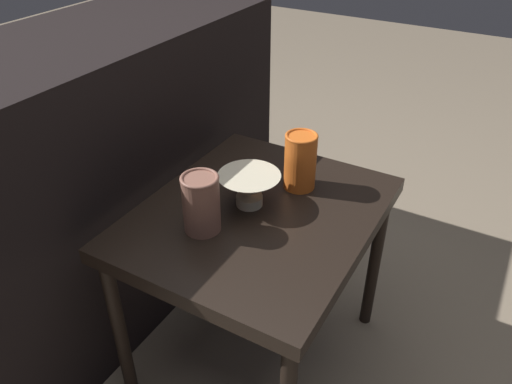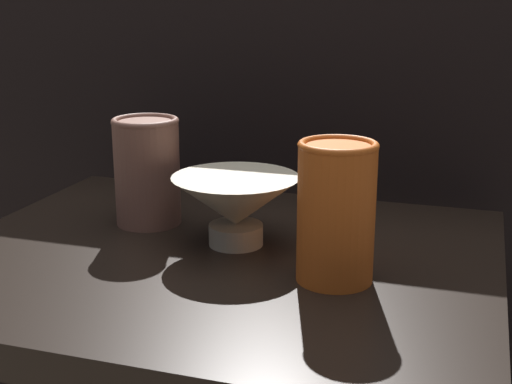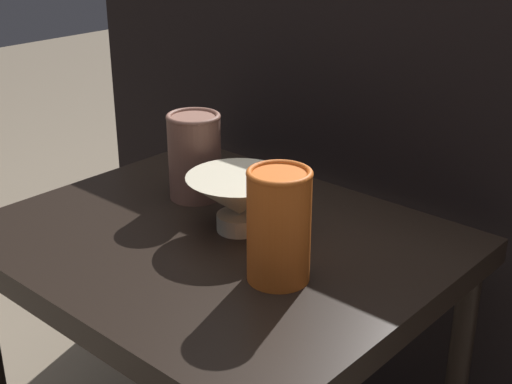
{
  "view_description": "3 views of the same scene",
  "coord_description": "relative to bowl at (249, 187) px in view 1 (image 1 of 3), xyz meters",
  "views": [
    {
      "loc": [
        -0.89,
        -0.5,
        1.28
      ],
      "look_at": [
        -0.0,
        0.01,
        0.6
      ],
      "focal_mm": 35.0,
      "sensor_mm": 36.0,
      "label": 1
    },
    {
      "loc": [
        0.29,
        -0.76,
        0.86
      ],
      "look_at": [
        0.05,
        0.0,
        0.63
      ],
      "focal_mm": 50.0,
      "sensor_mm": 36.0,
      "label": 2
    },
    {
      "loc": [
        0.69,
        -0.68,
        1.03
      ],
      "look_at": [
        0.05,
        0.03,
        0.62
      ],
      "focal_mm": 50.0,
      "sensor_mm": 36.0,
      "label": 3
    }
  ],
  "objects": [
    {
      "name": "vase_colorful_right",
      "position": [
        0.14,
        -0.07,
        0.03
      ],
      "size": [
        0.09,
        0.09,
        0.16
      ],
      "color": "orange",
      "rests_on": "table"
    },
    {
      "name": "bowl",
      "position": [
        0.0,
        0.0,
        0.0
      ],
      "size": [
        0.16,
        0.16,
        0.09
      ],
      "color": "beige",
      "rests_on": "table"
    },
    {
      "name": "ground_plane",
      "position": [
        -0.01,
        -0.03,
        -0.6
      ],
      "size": [
        8.0,
        8.0,
        0.0
      ],
      "primitive_type": "plane",
      "color": "#7F705B"
    },
    {
      "name": "table",
      "position": [
        -0.01,
        -0.03,
        -0.12
      ],
      "size": [
        0.67,
        0.56,
        0.55
      ],
      "color": "black",
      "rests_on": "ground_plane"
    },
    {
      "name": "couch_backdrop",
      "position": [
        -0.01,
        0.56,
        -0.16
      ],
      "size": [
        1.38,
        0.5,
        0.89
      ],
      "color": "black",
      "rests_on": "ground_plane"
    },
    {
      "name": "vase_textured_left",
      "position": [
        -0.14,
        0.05,
        0.02
      ],
      "size": [
        0.09,
        0.09,
        0.15
      ],
      "color": "brown",
      "rests_on": "table"
    }
  ]
}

